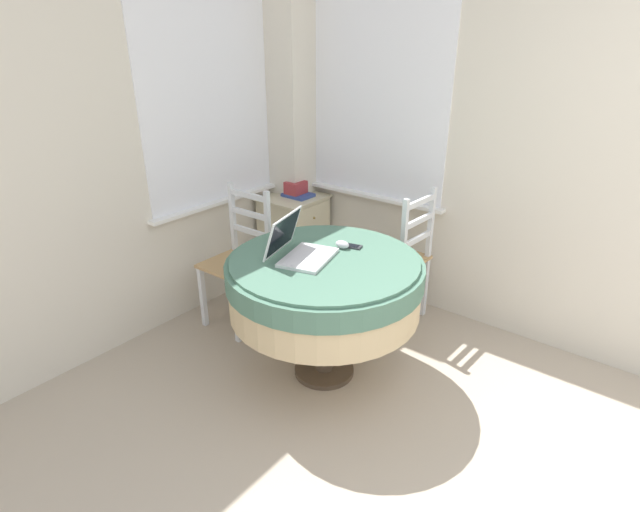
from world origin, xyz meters
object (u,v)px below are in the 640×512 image
at_px(round_dining_table, 325,282).
at_px(storage_box, 296,189).
at_px(laptop, 299,249).
at_px(corner_cabinet, 294,238).
at_px(dining_chair_near_back_window, 239,262).
at_px(dining_chair_near_right_window, 400,259).
at_px(book_on_cabinet, 298,195).
at_px(cell_phone, 353,246).
at_px(computer_mouse, 342,244).

relative_size(round_dining_table, storage_box, 7.26).
height_order(laptop, corner_cabinet, laptop).
relative_size(corner_cabinet, storage_box, 4.65).
relative_size(dining_chair_near_back_window, dining_chair_near_right_window, 1.00).
bearing_deg(round_dining_table, dining_chair_near_right_window, -1.30).
xyz_separation_m(storage_box, book_on_cabinet, (0.00, -0.02, -0.05)).
height_order(cell_phone, dining_chair_near_back_window, dining_chair_near_back_window).
xyz_separation_m(round_dining_table, storage_box, (0.91, 0.99, 0.15)).
distance_m(round_dining_table, dining_chair_near_right_window, 0.84).
relative_size(cell_phone, book_on_cabinet, 0.52).
xyz_separation_m(round_dining_table, computer_mouse, (0.18, 0.01, 0.17)).
distance_m(laptop, book_on_cabinet, 1.30).
bearing_deg(laptop, dining_chair_near_right_window, -8.84).
xyz_separation_m(round_dining_table, dining_chair_near_right_window, (0.83, -0.02, -0.15)).
bearing_deg(computer_mouse, laptop, 156.45).
bearing_deg(storage_box, cell_phone, -123.69).
relative_size(laptop, corner_cabinet, 0.57).
height_order(dining_chair_near_right_window, book_on_cabinet, dining_chair_near_right_window).
distance_m(cell_phone, dining_chair_near_back_window, 0.91).
bearing_deg(round_dining_table, dining_chair_near_back_window, 81.83).
bearing_deg(dining_chair_near_back_window, storage_box, 11.49).
distance_m(corner_cabinet, book_on_cabinet, 0.37).
height_order(dining_chair_near_back_window, dining_chair_near_right_window, same).
bearing_deg(book_on_cabinet, laptop, -139.25).
relative_size(round_dining_table, dining_chair_near_back_window, 1.14).
distance_m(laptop, dining_chair_near_back_window, 0.81).
distance_m(cell_phone, storage_box, 1.22).
bearing_deg(dining_chair_near_back_window, computer_mouse, -85.65).
bearing_deg(book_on_cabinet, cell_phone, -124.39).
bearing_deg(computer_mouse, dining_chair_near_back_window, 94.35).
relative_size(round_dining_table, corner_cabinet, 1.56).
height_order(round_dining_table, cell_phone, cell_phone).
relative_size(computer_mouse, storage_box, 0.57).
distance_m(storage_box, book_on_cabinet, 0.05).
bearing_deg(dining_chair_near_right_window, storage_box, 85.51).
distance_m(laptop, computer_mouse, 0.28).
bearing_deg(dining_chair_near_back_window, laptop, -105.08).
relative_size(computer_mouse, corner_cabinet, 0.12).
bearing_deg(round_dining_table, computer_mouse, 3.51).
xyz_separation_m(laptop, book_on_cabinet, (0.98, 0.85, -0.09)).
bearing_deg(storage_box, corner_cabinet, 158.88).
relative_size(computer_mouse, book_on_cabinet, 0.40).
bearing_deg(cell_phone, laptop, 153.55).
height_order(laptop, dining_chair_near_back_window, laptop).
bearing_deg(dining_chair_near_back_window, dining_chair_near_right_window, -50.05).
bearing_deg(dining_chair_near_right_window, computer_mouse, 177.36).
bearing_deg(book_on_cabinet, dining_chair_near_back_window, -169.93).
distance_m(round_dining_table, book_on_cabinet, 1.33).
bearing_deg(dining_chair_near_right_window, round_dining_table, 178.70).
relative_size(round_dining_table, cell_phone, 9.73).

